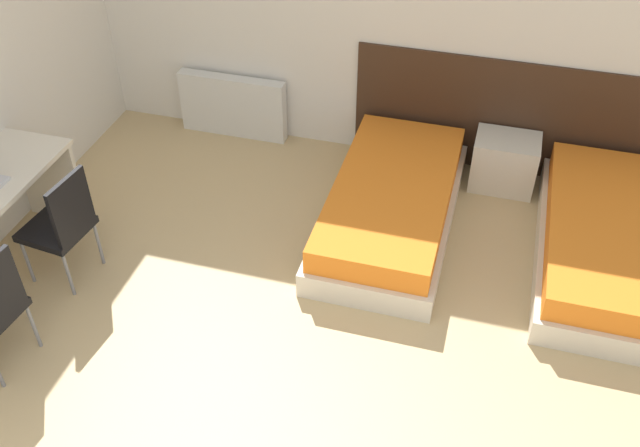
# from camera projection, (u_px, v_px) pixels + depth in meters

# --- Properties ---
(wall_back) EXTENTS (5.89, 0.05, 2.70)m
(wall_back) POSITION_uv_depth(u_px,v_px,m) (383.00, 1.00, 5.49)
(wall_back) COLOR silver
(wall_back) RESTS_ON ground_plane
(headboard_panel) EXTENTS (2.59, 0.03, 1.00)m
(headboard_panel) POSITION_uv_depth(u_px,v_px,m) (512.00, 119.00, 5.77)
(headboard_panel) COLOR #382316
(headboard_panel) RESTS_ON ground_plane
(bed_near_window) EXTENTS (0.93, 1.90, 0.39)m
(bed_near_window) POSITION_uv_depth(u_px,v_px,m) (391.00, 205.00, 5.41)
(bed_near_window) COLOR beige
(bed_near_window) RESTS_ON ground_plane
(bed_near_door) EXTENTS (0.93, 1.90, 0.39)m
(bed_near_door) POSITION_uv_depth(u_px,v_px,m) (606.00, 242.00, 5.08)
(bed_near_door) COLOR beige
(bed_near_door) RESTS_ON ground_plane
(nightstand) EXTENTS (0.51, 0.38, 0.44)m
(nightstand) POSITION_uv_depth(u_px,v_px,m) (504.00, 162.00, 5.79)
(nightstand) COLOR beige
(nightstand) RESTS_ON ground_plane
(radiator) EXTENTS (0.97, 0.12, 0.56)m
(radiator) POSITION_uv_depth(u_px,v_px,m) (233.00, 106.00, 6.35)
(radiator) COLOR silver
(radiator) RESTS_ON ground_plane
(chair_near_laptop) EXTENTS (0.45, 0.45, 0.87)m
(chair_near_laptop) POSITION_uv_depth(u_px,v_px,m) (62.00, 223.00, 4.79)
(chair_near_laptop) COLOR black
(chair_near_laptop) RESTS_ON ground_plane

